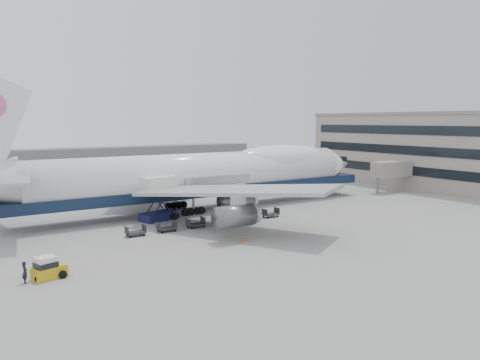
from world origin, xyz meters
TOP-DOWN VIEW (x-y plane):
  - ground at (0.00, 0.00)m, footprint 260.00×260.00m
  - apron_line at (0.00, -6.00)m, footprint 60.00×0.15m
  - terminal at (51.92, 0.04)m, footprint 24.20×70.40m
  - hangar at (-10.00, 70.00)m, footprint 110.00×8.00m
  - airliner at (0.64, 12.00)m, footprint 67.00×55.30m
  - catering_truck at (-8.69, 8.52)m, footprint 5.69×4.54m
  - baggage_tug at (-26.81, -9.05)m, footprint 3.06×2.16m
  - ground_worker at (-28.69, -9.21)m, footprint 0.52×0.74m
  - traffic_cone at (-5.35, -7.99)m, footprint 0.40×0.40m
  - dolly_0 at (-14.81, 1.44)m, footprint 2.30×1.35m
  - dolly_1 at (-10.73, 1.44)m, footprint 2.30×1.35m
  - dolly_2 at (-6.65, 1.44)m, footprint 2.30×1.35m
  - dolly_3 at (-2.58, 1.44)m, footprint 2.30×1.35m
  - dolly_4 at (1.50, 1.44)m, footprint 2.30×1.35m
  - dolly_5 at (5.58, 1.44)m, footprint 2.30×1.35m

SIDE VIEW (x-z plane):
  - ground at x=0.00m, z-range 0.00..0.00m
  - apron_line at x=0.00m, z-range 0.00..0.01m
  - traffic_cone at x=-5.35m, z-range -0.02..0.57m
  - dolly_0 at x=-14.81m, z-range -0.12..1.18m
  - dolly_1 at x=-10.73m, z-range -0.12..1.18m
  - dolly_2 at x=-6.65m, z-range -0.12..1.18m
  - dolly_3 at x=-2.58m, z-range -0.12..1.18m
  - dolly_4 at x=1.50m, z-range -0.12..1.18m
  - dolly_5 at x=5.58m, z-range -0.12..1.18m
  - baggage_tug at x=-26.81m, z-range -0.11..1.92m
  - ground_worker at x=-28.69m, z-range 0.00..1.93m
  - catering_truck at x=-8.69m, z-range 0.38..6.52m
  - hangar at x=-10.00m, z-range 0.00..7.00m
  - airliner at x=0.64m, z-range -4.37..15.61m
  - terminal at x=51.92m, z-range -0.01..15.59m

